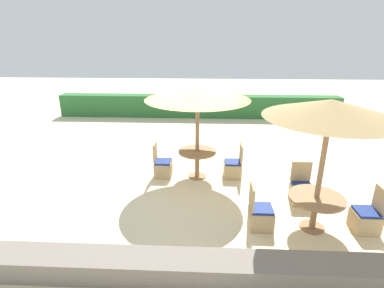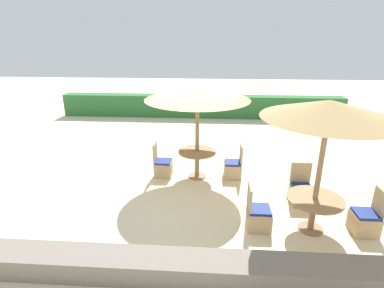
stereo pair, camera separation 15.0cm
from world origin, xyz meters
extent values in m
plane|color=beige|center=(0.00, 0.00, 0.00)|extent=(40.00, 40.00, 0.00)
cube|color=#2D6B33|center=(0.00, 6.90, 0.51)|extent=(13.00, 0.70, 1.01)
cube|color=slate|center=(0.00, -3.18, 0.19)|extent=(10.00, 0.56, 0.38)
cylinder|color=#93704C|center=(0.15, 0.46, 1.19)|extent=(0.10, 0.10, 2.38)
cone|color=tan|center=(0.15, 0.46, 2.30)|extent=(2.65, 2.65, 0.32)
cylinder|color=#93704C|center=(0.15, 0.46, 0.01)|extent=(0.48, 0.48, 0.03)
cylinder|color=#93704C|center=(0.15, 0.46, 0.36)|extent=(0.12, 0.12, 0.71)
cylinder|color=#93704C|center=(0.15, 0.46, 0.73)|extent=(1.00, 1.00, 0.04)
cube|color=tan|center=(1.11, 0.52, 0.20)|extent=(0.46, 0.46, 0.40)
cube|color=navy|center=(1.11, 0.52, 0.43)|extent=(0.42, 0.42, 0.05)
cube|color=tan|center=(1.32, 0.52, 0.69)|extent=(0.04, 0.46, 0.48)
cube|color=tan|center=(-0.78, 0.47, 0.20)|extent=(0.46, 0.46, 0.40)
cube|color=navy|center=(-0.78, 0.47, 0.43)|extent=(0.42, 0.42, 0.05)
cube|color=tan|center=(-0.99, 0.47, 0.69)|extent=(0.04, 0.46, 0.48)
cylinder|color=#93704C|center=(2.53, -1.74, 1.27)|extent=(0.10, 0.10, 2.53)
cone|color=tan|center=(2.53, -1.74, 2.45)|extent=(2.35, 2.35, 0.32)
cylinder|color=#93704C|center=(2.53, -1.74, 0.01)|extent=(0.48, 0.48, 0.03)
cylinder|color=#93704C|center=(2.53, -1.74, 0.33)|extent=(0.12, 0.12, 0.67)
cylinder|color=#93704C|center=(2.53, -1.74, 0.69)|extent=(1.07, 1.07, 0.04)
cube|color=tan|center=(3.52, -1.76, 0.20)|extent=(0.46, 0.46, 0.40)
cube|color=navy|center=(3.52, -1.76, 0.43)|extent=(0.42, 0.42, 0.05)
cube|color=tan|center=(3.73, -1.76, 0.69)|extent=(0.04, 0.46, 0.48)
cube|color=tan|center=(2.58, -0.75, 0.20)|extent=(0.46, 0.46, 0.40)
cube|color=navy|center=(2.58, -0.75, 0.43)|extent=(0.42, 0.42, 0.05)
cube|color=tan|center=(2.58, -0.54, 0.69)|extent=(0.46, 0.04, 0.48)
cube|color=tan|center=(1.49, -1.75, 0.20)|extent=(0.46, 0.46, 0.40)
cube|color=navy|center=(1.49, -1.75, 0.43)|extent=(0.42, 0.42, 0.05)
cube|color=tan|center=(1.28, -1.75, 0.69)|extent=(0.04, 0.46, 0.48)
camera|label=1|loc=(0.37, -6.93, 3.65)|focal=28.00mm
camera|label=2|loc=(0.52, -6.92, 3.65)|focal=28.00mm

